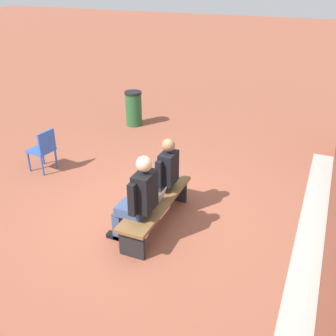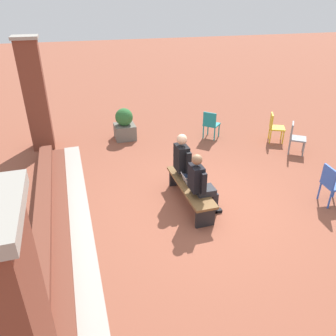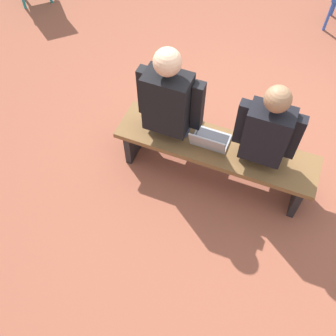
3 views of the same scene
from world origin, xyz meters
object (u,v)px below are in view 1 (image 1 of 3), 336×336
at_px(plastic_chair_by_pillar, 44,148).
at_px(person_student, 162,174).
at_px(laptop, 155,199).
at_px(person_adult, 138,197).
at_px(bench, 156,206).
at_px(litter_bin, 134,108).

bearing_deg(plastic_chair_by_pillar, person_student, 80.42).
height_order(person_student, laptop, person_student).
bearing_deg(laptop, plastic_chair_by_pillar, -107.98).
bearing_deg(person_adult, laptop, 168.00).
bearing_deg(bench, litter_bin, -148.15).
xyz_separation_m(plastic_chair_by_pillar, litter_bin, (-2.91, 0.42, -0.05)).
bearing_deg(litter_bin, laptop, 31.55).
relative_size(person_student, person_adult, 0.94).
xyz_separation_m(bench, laptop, (0.06, 0.01, 0.15)).
bearing_deg(person_student, person_adult, -0.31).
relative_size(bench, litter_bin, 2.09).
distance_m(laptop, plastic_chair_by_pillar, 2.90).
height_order(person_adult, plastic_chair_by_pillar, person_adult).
distance_m(bench, person_adult, 0.59).
relative_size(bench, plastic_chair_by_pillar, 2.14).
relative_size(person_student, litter_bin, 1.51).
height_order(person_adult, laptop, person_adult).
bearing_deg(laptop, litter_bin, -148.45).
xyz_separation_m(person_student, litter_bin, (-3.37, -2.26, -0.27)).
bearing_deg(person_student, laptop, 9.84).
relative_size(bench, laptop, 5.62).
height_order(person_student, plastic_chair_by_pillar, person_student).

